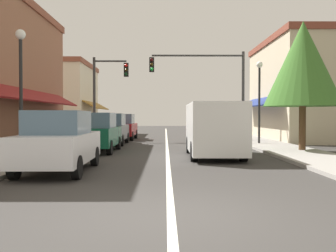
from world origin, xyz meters
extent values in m
plane|color=#33302D|center=(0.00, 18.00, 0.00)|extent=(80.00, 80.00, 0.00)
cube|color=gray|center=(-5.50, 18.00, 0.06)|extent=(2.60, 56.00, 0.12)
cube|color=gray|center=(5.50, 18.00, 0.06)|extent=(2.60, 56.00, 0.12)
cube|color=silver|center=(0.00, 18.00, 0.00)|extent=(0.14, 52.00, 0.01)
cube|color=slate|center=(-6.86, 12.00, 1.40)|extent=(0.08, 10.64, 1.80)
cube|color=maroon|center=(-6.25, 12.00, 2.60)|extent=(1.27, 11.76, 0.73)
cube|color=slate|center=(-6.86, 15.08, 5.06)|extent=(0.08, 1.10, 1.30)
cube|color=#BCAD8E|center=(8.90, 20.00, 3.22)|extent=(4.20, 10.00, 6.43)
cube|color=brown|center=(8.90, 20.00, 6.63)|extent=(4.40, 10.20, 0.40)
cube|color=slate|center=(6.86, 20.00, 1.40)|extent=(0.08, 7.60, 1.80)
cube|color=navy|center=(6.25, 20.00, 2.60)|extent=(1.27, 8.40, 0.73)
cube|color=slate|center=(6.86, 17.80, 4.63)|extent=(0.08, 1.10, 1.30)
cube|color=slate|center=(6.86, 22.20, 4.63)|extent=(0.08, 1.10, 1.30)
cube|color=beige|center=(-9.67, 28.00, 2.96)|extent=(5.74, 8.00, 5.91)
cube|color=brown|center=(-9.67, 28.00, 6.11)|extent=(5.94, 8.20, 0.40)
cube|color=slate|center=(-6.86, 28.00, 1.40)|extent=(0.08, 6.08, 1.80)
cube|color=olive|center=(-6.25, 28.00, 2.60)|extent=(1.27, 6.72, 0.73)
cube|color=slate|center=(-6.86, 26.24, 4.26)|extent=(0.08, 1.10, 1.30)
cube|color=slate|center=(-6.86, 29.76, 4.26)|extent=(0.08, 1.10, 1.30)
cube|color=silver|center=(-3.16, 4.90, 0.71)|extent=(1.78, 4.13, 0.80)
cube|color=slate|center=(-3.16, 4.80, 1.44)|extent=(1.55, 2.02, 0.66)
cylinder|color=black|center=(-3.97, 6.24, 0.31)|extent=(0.21, 0.62, 0.62)
cylinder|color=black|center=(-2.39, 6.27, 0.31)|extent=(0.21, 0.62, 0.62)
cylinder|color=black|center=(-3.93, 3.54, 0.31)|extent=(0.21, 0.62, 0.62)
cylinder|color=black|center=(-2.35, 3.56, 0.31)|extent=(0.21, 0.62, 0.62)
cube|color=#0F4C33|center=(-3.19, 11.09, 0.71)|extent=(1.76, 4.11, 0.80)
cube|color=slate|center=(-3.19, 10.99, 1.44)|extent=(1.54, 2.01, 0.66)
cylinder|color=black|center=(-3.97, 12.45, 0.31)|extent=(0.21, 0.62, 0.62)
cylinder|color=black|center=(-2.39, 12.44, 0.31)|extent=(0.21, 0.62, 0.62)
cylinder|color=black|center=(-3.99, 9.75, 0.31)|extent=(0.21, 0.62, 0.62)
cylinder|color=black|center=(-2.41, 9.73, 0.31)|extent=(0.21, 0.62, 0.62)
cube|color=#4C5156|center=(-3.23, 15.76, 0.71)|extent=(1.75, 4.11, 0.80)
cube|color=slate|center=(-3.23, 15.66, 1.44)|extent=(1.54, 2.01, 0.66)
cylinder|color=black|center=(-4.01, 17.11, 0.31)|extent=(0.20, 0.62, 0.62)
cylinder|color=black|center=(-2.43, 17.10, 0.31)|extent=(0.20, 0.62, 0.62)
cylinder|color=black|center=(-4.03, 14.41, 0.31)|extent=(0.20, 0.62, 0.62)
cylinder|color=black|center=(-2.45, 14.40, 0.31)|extent=(0.20, 0.62, 0.62)
cube|color=maroon|center=(-3.07, 20.34, 0.71)|extent=(1.81, 4.14, 0.80)
cube|color=slate|center=(-3.07, 20.24, 1.44)|extent=(1.56, 2.03, 0.66)
cylinder|color=black|center=(-3.83, 21.71, 0.31)|extent=(0.21, 0.62, 0.62)
cylinder|color=black|center=(-2.25, 21.68, 0.31)|extent=(0.21, 0.62, 0.62)
cylinder|color=black|center=(-3.89, 19.01, 0.31)|extent=(0.21, 0.62, 0.62)
cylinder|color=black|center=(-2.30, 18.97, 0.31)|extent=(0.21, 0.62, 0.62)
cube|color=silver|center=(1.83, 8.96, 1.17)|extent=(2.01, 5.02, 1.90)
cube|color=slate|center=(1.85, 11.36, 1.59)|extent=(1.73, 0.29, 0.84)
cube|color=black|center=(1.85, 11.54, 0.48)|extent=(1.86, 0.22, 0.24)
cylinder|color=black|center=(0.96, 10.51, 0.36)|extent=(0.25, 0.72, 0.72)
cylinder|color=black|center=(2.72, 10.50, 0.36)|extent=(0.25, 0.72, 0.72)
cylinder|color=black|center=(0.93, 7.41, 0.36)|extent=(0.25, 0.72, 0.72)
cylinder|color=black|center=(2.69, 7.40, 0.36)|extent=(0.25, 0.72, 0.72)
cylinder|color=#333333|center=(4.80, 17.83, 2.83)|extent=(0.18, 0.18, 5.67)
cylinder|color=#333333|center=(1.93, 17.83, 5.42)|extent=(5.73, 0.12, 0.12)
cube|color=black|center=(-0.93, 17.65, 4.82)|extent=(0.30, 0.24, 0.90)
sphere|color=#420F0F|center=(-0.93, 17.52, 5.10)|extent=(0.20, 0.20, 0.20)
sphere|color=#3D2D0C|center=(-0.93, 17.52, 4.82)|extent=(0.20, 0.20, 0.20)
sphere|color=green|center=(-0.93, 17.52, 4.54)|extent=(0.20, 0.20, 0.20)
cylinder|color=#333333|center=(-4.80, 19.23, 2.76)|extent=(0.18, 0.18, 5.52)
cylinder|color=#333333|center=(-3.73, 19.23, 5.27)|extent=(2.14, 0.12, 0.12)
cube|color=black|center=(-2.66, 19.05, 4.67)|extent=(0.30, 0.24, 0.90)
sphere|color=red|center=(-2.66, 18.92, 4.95)|extent=(0.20, 0.20, 0.20)
sphere|color=#3D2D0C|center=(-2.66, 18.92, 4.67)|extent=(0.20, 0.20, 0.20)
sphere|color=#0C3316|center=(-2.66, 18.92, 4.39)|extent=(0.20, 0.20, 0.20)
cylinder|color=black|center=(-5.16, 7.32, 2.15)|extent=(0.12, 0.12, 4.30)
sphere|color=white|center=(-5.16, 7.32, 4.48)|extent=(0.36, 0.36, 0.36)
cylinder|color=black|center=(5.13, 15.04, 2.15)|extent=(0.12, 0.12, 4.29)
sphere|color=white|center=(5.13, 15.04, 4.47)|extent=(0.36, 0.36, 0.36)
cylinder|color=#4C331E|center=(6.01, 10.78, 1.29)|extent=(0.30, 0.30, 2.58)
cone|color=#386626|center=(6.01, 10.78, 3.94)|extent=(3.42, 3.42, 3.77)
camera|label=1|loc=(-0.10, -6.14, 1.61)|focal=40.85mm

